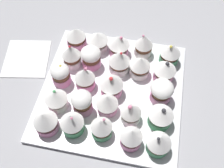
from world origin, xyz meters
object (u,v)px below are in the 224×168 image
(cupcake_0, at_px, (45,121))
(cupcake_19, at_px, (76,37))
(cupcake_8, at_px, (131,112))
(cupcake_11, at_px, (85,77))
(cupcake_22, at_px, (144,45))
(baking_tray, at_px, (112,91))
(cupcake_3, at_px, (131,137))
(cupcake_6, at_px, (82,102))
(cupcake_4, at_px, (159,142))
(cupcake_1, at_px, (72,122))
(cupcake_23, at_px, (170,53))
(cupcake_21, at_px, (119,45))
(cupcake_5, at_px, (56,99))
(cupcake_16, at_px, (119,61))
(napkin, at_px, (27,58))
(cupcake_17, at_px, (140,66))
(cupcake_9, at_px, (161,116))
(cupcake_20, at_px, (98,41))
(cupcake_12, at_px, (112,84))
(cupcake_18, at_px, (165,71))
(cupcake_15, at_px, (91,57))
(cupcake_7, at_px, (106,103))
(cupcake_2, at_px, (102,127))
(cupcake_10, at_px, (61,74))
(cupcake_13, at_px, (161,92))
(cupcake_14, at_px, (71,55))

(cupcake_0, bearing_deg, cupcake_19, 90.20)
(cupcake_8, bearing_deg, cupcake_11, 150.39)
(cupcake_22, bearing_deg, baking_tray, -114.25)
(cupcake_0, distance_m, cupcake_19, 0.29)
(cupcake_3, height_order, cupcake_6, cupcake_6)
(cupcake_4, distance_m, cupcake_22, 0.31)
(cupcake_1, relative_size, cupcake_6, 1.05)
(cupcake_1, xyz_separation_m, cupcake_23, (0.22, 0.27, -0.00))
(cupcake_19, height_order, cupcake_21, cupcake_21)
(cupcake_5, xyz_separation_m, cupcake_16, (0.14, 0.15, 0.01))
(cupcake_5, xyz_separation_m, napkin, (-0.15, 0.15, -0.04))
(cupcake_17, bearing_deg, cupcake_9, -62.99)
(napkin, bearing_deg, cupcake_22, 13.17)
(cupcake_4, bearing_deg, cupcake_20, 127.02)
(cupcake_9, bearing_deg, cupcake_21, 125.12)
(cupcake_16, bearing_deg, cupcake_23, 23.23)
(cupcake_20, distance_m, napkin, 0.23)
(cupcake_5, distance_m, cupcake_12, 0.15)
(cupcake_11, bearing_deg, cupcake_19, 114.82)
(cupcake_19, bearing_deg, cupcake_17, -19.04)
(cupcake_0, relative_size, cupcake_12, 0.93)
(cupcake_4, relative_size, cupcake_18, 1.01)
(cupcake_6, height_order, cupcake_23, same)
(cupcake_4, distance_m, cupcake_19, 0.41)
(cupcake_11, distance_m, cupcake_18, 0.22)
(cupcake_15, bearing_deg, cupcake_7, -61.97)
(cupcake_20, bearing_deg, cupcake_0, -103.25)
(cupcake_11, height_order, cupcake_17, cupcake_11)
(cupcake_21, xyz_separation_m, cupcake_22, (0.07, 0.01, 0.00))
(cupcake_12, distance_m, cupcake_20, 0.17)
(cupcake_17, bearing_deg, cupcake_15, 178.36)
(cupcake_2, bearing_deg, cupcake_8, 40.90)
(cupcake_5, distance_m, cupcake_10, 0.08)
(cupcake_7, distance_m, cupcake_13, 0.15)
(cupcake_12, height_order, cupcake_20, cupcake_12)
(cupcake_3, height_order, cupcake_8, cupcake_8)
(cupcake_2, distance_m, cupcake_23, 0.31)
(cupcake_10, xyz_separation_m, cupcake_11, (0.07, 0.00, 0.00))
(cupcake_12, xyz_separation_m, cupcake_18, (0.14, 0.08, -0.00))
(cupcake_14, bearing_deg, cupcake_2, -55.71)
(napkin, bearing_deg, cupcake_11, -17.06)
(cupcake_2, relative_size, cupcake_17, 1.05)
(cupcake_2, height_order, cupcake_8, same)
(cupcake_11, distance_m, cupcake_23, 0.26)
(cupcake_6, distance_m, cupcake_16, 0.17)
(cupcake_1, bearing_deg, cupcake_14, 106.31)
(cupcake_1, bearing_deg, cupcake_6, 80.69)
(cupcake_4, bearing_deg, cupcake_3, 178.76)
(cupcake_7, xyz_separation_m, cupcake_16, (0.01, 0.14, 0.00))
(cupcake_14, distance_m, cupcake_23, 0.29)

